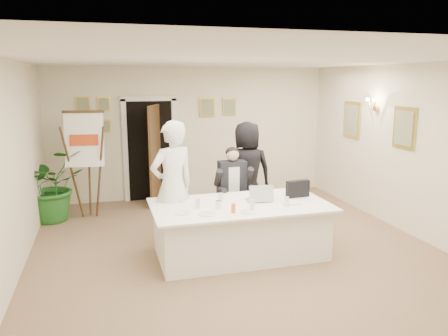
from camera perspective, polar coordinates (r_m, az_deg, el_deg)
floor at (r=6.55m, az=2.12°, el=-11.30°), size 7.00×7.00×0.00m
ceiling at (r=6.05m, az=2.32°, el=13.97°), size 6.00×7.00×0.02m
wall_back at (r=9.50m, az=-4.28°, el=4.58°), size 6.00×0.10×2.80m
wall_front at (r=3.13m, az=22.62°, el=-10.74°), size 6.00×0.10×2.80m
wall_left at (r=5.97m, az=-26.37°, el=-0.70°), size 0.10×7.00×2.80m
wall_right at (r=7.61m, az=24.27°, el=1.88°), size 0.10×7.00×2.80m
doorway at (r=9.24m, az=-9.40°, el=2.03°), size 1.14×0.86×2.20m
pictures_back_wall at (r=9.30m, az=-9.16°, el=7.11°), size 3.40×0.06×0.80m
pictures_right_wall at (r=8.50m, az=19.15°, el=5.54°), size 0.06×2.20×0.80m
wall_sconce at (r=8.43m, az=18.91°, el=7.91°), size 0.20×0.30×0.24m
conference_table at (r=6.44m, az=2.11°, el=-7.97°), size 2.55×1.36×0.78m
seated_man at (r=7.39m, az=1.16°, el=-2.70°), size 0.72×0.75×1.45m
flip_chart at (r=8.37m, az=-17.45°, el=-0.29°), size 0.70×0.47×1.96m
standing_man at (r=6.51m, az=-6.75°, el=-2.42°), size 0.84×0.70×1.96m
standing_woman at (r=7.81m, az=2.99°, el=-0.55°), size 0.93×0.64×1.82m
potted_palm at (r=8.51m, az=-21.62°, el=-2.08°), size 1.55×1.50×1.32m
laptop at (r=6.47m, az=4.53°, el=-3.06°), size 0.39×0.41×0.28m
laptop_bag at (r=6.74m, az=9.60°, el=-2.69°), size 0.37×0.14×0.26m
paper_stack at (r=6.40m, az=8.78°, el=-4.50°), size 0.30×0.24×0.03m
plate_left at (r=5.90m, az=-5.38°, el=-5.88°), size 0.27×0.27×0.01m
plate_mid at (r=5.83m, az=-2.19°, el=-6.03°), size 0.28×0.28×0.01m
plate_near at (r=5.91m, az=3.20°, el=-5.80°), size 0.24×0.24×0.01m
glass_a at (r=6.11m, az=-3.44°, el=-4.62°), size 0.08×0.08×0.14m
glass_b at (r=6.04m, az=3.71°, el=-4.80°), size 0.07×0.07×0.14m
glass_c at (r=6.24m, az=8.20°, el=-4.37°), size 0.06×0.06×0.14m
glass_d at (r=6.37m, az=-0.39°, el=-3.92°), size 0.08×0.08×0.14m
oj_glass at (r=5.88m, az=1.23°, el=-5.29°), size 0.07×0.07×0.13m
steel_jug at (r=6.09m, az=-0.71°, el=-4.78°), size 0.10×0.10×0.11m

